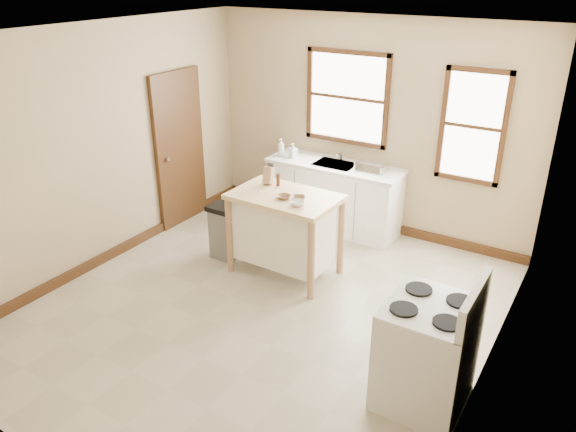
% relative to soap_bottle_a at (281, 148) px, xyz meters
% --- Properties ---
extents(floor, '(5.00, 5.00, 0.00)m').
position_rel_soap_bottle_a_xyz_m(floor, '(1.09, -2.10, -1.04)').
color(floor, '#B1A58C').
rests_on(floor, ground).
extents(ceiling, '(5.00, 5.00, 0.00)m').
position_rel_soap_bottle_a_xyz_m(ceiling, '(1.09, -2.10, 1.76)').
color(ceiling, white).
rests_on(ceiling, ground).
extents(wall_back, '(4.50, 0.04, 2.80)m').
position_rel_soap_bottle_a_xyz_m(wall_back, '(1.09, 0.40, 0.36)').
color(wall_back, tan).
rests_on(wall_back, ground).
extents(wall_left, '(0.04, 5.00, 2.80)m').
position_rel_soap_bottle_a_xyz_m(wall_left, '(-1.16, -2.10, 0.36)').
color(wall_left, tan).
rests_on(wall_left, ground).
extents(wall_right, '(0.04, 5.00, 2.80)m').
position_rel_soap_bottle_a_xyz_m(wall_right, '(3.34, -2.10, 0.36)').
color(wall_right, tan).
rests_on(wall_right, ground).
extents(window_main, '(1.17, 0.06, 1.22)m').
position_rel_soap_bottle_a_xyz_m(window_main, '(0.79, 0.38, 0.71)').
color(window_main, '#3C2210').
rests_on(window_main, wall_back).
extents(window_side, '(0.77, 0.06, 1.37)m').
position_rel_soap_bottle_a_xyz_m(window_side, '(2.44, 0.38, 0.56)').
color(window_side, '#3C2210').
rests_on(window_side, wall_back).
extents(door_left, '(0.06, 0.90, 2.10)m').
position_rel_soap_bottle_a_xyz_m(door_left, '(-1.12, -0.80, 0.01)').
color(door_left, '#3C2210').
rests_on(door_left, ground).
extents(baseboard_back, '(4.50, 0.04, 0.12)m').
position_rel_soap_bottle_a_xyz_m(baseboard_back, '(1.09, 0.37, -0.98)').
color(baseboard_back, '#3C2210').
rests_on(baseboard_back, ground).
extents(baseboard_left, '(0.04, 5.00, 0.12)m').
position_rel_soap_bottle_a_xyz_m(baseboard_left, '(-1.13, -2.10, -0.98)').
color(baseboard_left, '#3C2210').
rests_on(baseboard_left, ground).
extents(sink_counter, '(1.86, 0.62, 0.92)m').
position_rel_soap_bottle_a_xyz_m(sink_counter, '(0.79, 0.10, -0.58)').
color(sink_counter, white).
rests_on(sink_counter, ground).
extents(faucet, '(0.03, 0.03, 0.22)m').
position_rel_soap_bottle_a_xyz_m(faucet, '(0.79, 0.28, -0.01)').
color(faucet, silver).
rests_on(faucet, sink_counter).
extents(soap_bottle_a, '(0.10, 0.10, 0.25)m').
position_rel_soap_bottle_a_xyz_m(soap_bottle_a, '(0.00, 0.00, 0.00)').
color(soap_bottle_a, '#B2B2B2').
rests_on(soap_bottle_a, sink_counter).
extents(soap_bottle_b, '(0.12, 0.12, 0.20)m').
position_rel_soap_bottle_a_xyz_m(soap_bottle_b, '(0.17, 0.04, -0.02)').
color(soap_bottle_b, '#B2B2B2').
rests_on(soap_bottle_b, sink_counter).
extents(dish_rack, '(0.41, 0.32, 0.09)m').
position_rel_soap_bottle_a_xyz_m(dish_rack, '(1.30, 0.11, -0.08)').
color(dish_rack, silver).
rests_on(dish_rack, sink_counter).
extents(kitchen_island, '(1.22, 0.80, 0.99)m').
position_rel_soap_bottle_a_xyz_m(kitchen_island, '(0.88, -1.31, -0.55)').
color(kitchen_island, '#E5B787').
rests_on(kitchen_island, ground).
extents(knife_block, '(0.11, 0.11, 0.20)m').
position_rel_soap_bottle_a_xyz_m(knife_block, '(0.53, -1.12, 0.04)').
color(knife_block, tan).
rests_on(knife_block, kitchen_island).
extents(pepper_grinder, '(0.05, 0.05, 0.15)m').
position_rel_soap_bottle_a_xyz_m(pepper_grinder, '(0.66, -1.11, 0.02)').
color(pepper_grinder, '#421E11').
rests_on(pepper_grinder, kitchen_island).
extents(bowl_a, '(0.16, 0.16, 0.04)m').
position_rel_soap_bottle_a_xyz_m(bowl_a, '(0.92, -1.41, -0.04)').
color(bowl_a, brown).
rests_on(bowl_a, kitchen_island).
extents(bowl_b, '(0.20, 0.20, 0.04)m').
position_rel_soap_bottle_a_xyz_m(bowl_b, '(1.08, -1.34, -0.04)').
color(bowl_b, brown).
rests_on(bowl_b, kitchen_island).
extents(bowl_c, '(0.18, 0.18, 0.05)m').
position_rel_soap_bottle_a_xyz_m(bowl_c, '(1.15, -1.49, -0.03)').
color(bowl_c, silver).
rests_on(bowl_c, kitchen_island).
extents(trash_bin, '(0.36, 0.30, 0.69)m').
position_rel_soap_bottle_a_xyz_m(trash_bin, '(0.05, -1.38, -0.70)').
color(trash_bin, slate).
rests_on(trash_bin, ground).
extents(gas_stove, '(0.74, 0.75, 1.19)m').
position_rel_soap_bottle_a_xyz_m(gas_stove, '(2.99, -2.51, -0.45)').
color(gas_stove, silver).
rests_on(gas_stove, ground).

